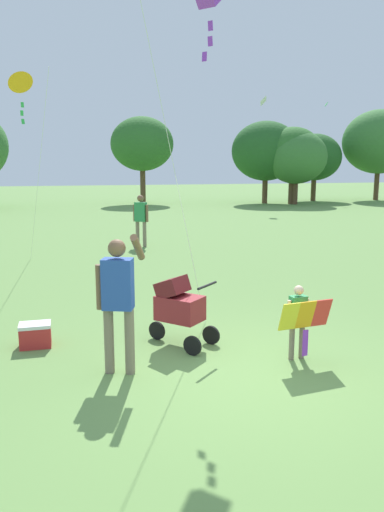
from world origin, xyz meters
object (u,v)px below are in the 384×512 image
(kite_orange_delta, at_px, (21,84))
(cooler_box, at_px, (35,335))
(stroller, at_px, (179,305))
(person_couple_left, at_px, (141,216))
(child_with_butterfly_kite, at_px, (299,316))
(person_adult_flyer, at_px, (118,294))

(kite_orange_delta, height_order, cooler_box, kite_orange_delta)
(stroller, relative_size, person_couple_left, 0.62)
(child_with_butterfly_kite, height_order, stroller, same)
(person_adult_flyer, height_order, cooler_box, person_adult_flyer)
(person_adult_flyer, distance_m, cooler_box, 1.87)
(child_with_butterfly_kite, xyz_separation_m, person_couple_left, (-0.55, 10.05, 0.37))
(child_with_butterfly_kite, relative_size, person_adult_flyer, 0.57)
(child_with_butterfly_kite, distance_m, stroller, 1.74)
(person_adult_flyer, relative_size, kite_orange_delta, 0.36)
(person_adult_flyer, xyz_separation_m, person_couple_left, (1.84, 9.87, -0.06))
(person_couple_left, bearing_deg, person_adult_flyer, -100.59)
(child_with_butterfly_kite, distance_m, kite_orange_delta, 10.37)
(person_couple_left, distance_m, cooler_box, 9.13)
(stroller, height_order, kite_orange_delta, kite_orange_delta)
(stroller, distance_m, cooler_box, 2.14)
(kite_orange_delta, relative_size, person_couple_left, 3.03)
(child_with_butterfly_kite, distance_m, person_couple_left, 10.07)
(person_adult_flyer, bearing_deg, person_couple_left, 79.41)
(kite_orange_delta, xyz_separation_m, cooler_box, (0.43, -7.25, -4.55))
(person_adult_flyer, bearing_deg, kite_orange_delta, 100.13)
(person_adult_flyer, height_order, kite_orange_delta, kite_orange_delta)
(person_couple_left, bearing_deg, stroller, -95.57)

